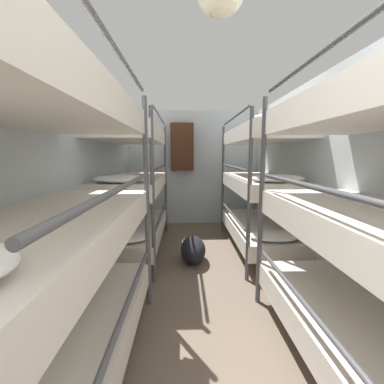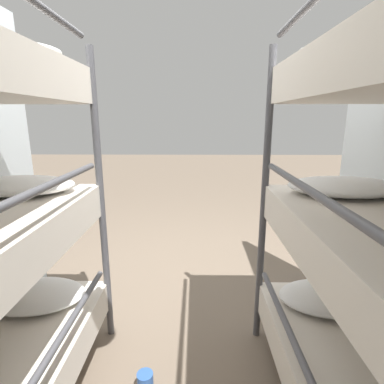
# 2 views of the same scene
# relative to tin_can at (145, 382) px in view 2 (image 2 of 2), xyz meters

# --- Properties ---
(ground_plane) EXTENTS (20.00, 20.00, 0.00)m
(ground_plane) POSITION_rel_tin_can_xyz_m (-0.19, -1.03, -0.05)
(ground_plane) COLOR #6B5B4C
(tin_can) EXTENTS (0.09, 0.09, 0.11)m
(tin_can) POSITION_rel_tin_can_xyz_m (0.00, 0.00, 0.00)
(tin_can) COLOR #2D569E
(tin_can) RESTS_ON ground_plane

